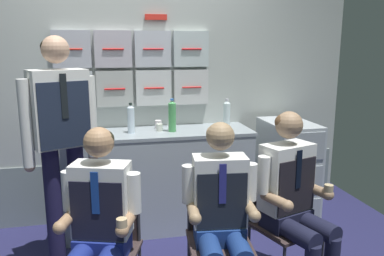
% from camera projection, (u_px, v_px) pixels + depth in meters
% --- Properties ---
extents(galley_bulkhead, '(4.20, 0.14, 2.15)m').
position_uv_depth(galley_bulkhead, '(136.00, 109.00, 3.70)').
color(galley_bulkhead, '#B5BBB6').
rests_on(galley_bulkhead, ground).
extents(galley_counter, '(1.69, 0.53, 0.91)m').
position_uv_depth(galley_counter, '(159.00, 179.00, 3.59)').
color(galley_counter, '#A0ACB3').
rests_on(galley_counter, ground).
extents(service_trolley, '(0.40, 0.65, 0.98)m').
position_uv_depth(service_trolley, '(287.00, 169.00, 3.68)').
color(service_trolley, black).
rests_on(service_trolley, ground).
extents(folding_chair_left, '(0.50, 0.50, 0.82)m').
position_uv_depth(folding_chair_left, '(108.00, 234.00, 2.45)').
color(folding_chair_left, '#2D2D33').
rests_on(folding_chair_left, ground).
extents(crew_member_left, '(0.51, 0.64, 1.21)m').
position_uv_depth(crew_member_left, '(98.00, 223.00, 2.26)').
color(crew_member_left, black).
rests_on(crew_member_left, ground).
extents(folding_chair_right, '(0.44, 0.44, 0.82)m').
position_uv_depth(folding_chair_right, '(217.00, 224.00, 2.59)').
color(folding_chair_right, '#2D2D33').
rests_on(folding_chair_right, ground).
extents(crew_member_right, '(0.48, 0.61, 1.21)m').
position_uv_depth(crew_member_right, '(222.00, 213.00, 2.40)').
color(crew_member_right, black).
rests_on(crew_member_right, ground).
extents(folding_chair_by_counter, '(0.51, 0.51, 0.82)m').
position_uv_depth(folding_chair_by_counter, '(277.00, 210.00, 2.80)').
color(folding_chair_by_counter, '#2D2D33').
rests_on(folding_chair_by_counter, ground).
extents(crew_member_by_counter, '(0.52, 0.67, 1.24)m').
position_uv_depth(crew_member_by_counter, '(294.00, 195.00, 2.63)').
color(crew_member_by_counter, black).
rests_on(crew_member_by_counter, ground).
extents(crew_member_standing, '(0.51, 0.37, 1.73)m').
position_uv_depth(crew_member_standing, '(61.00, 133.00, 2.80)').
color(crew_member_standing, black).
rests_on(crew_member_standing, ground).
extents(water_bottle_blue_cap, '(0.06, 0.06, 0.27)m').
position_uv_depth(water_bottle_blue_cap, '(131.00, 119.00, 3.40)').
color(water_bottle_blue_cap, silver).
rests_on(water_bottle_blue_cap, galley_counter).
extents(water_bottle_tall, '(0.07, 0.07, 0.27)m').
position_uv_depth(water_bottle_tall, '(227.00, 114.00, 3.67)').
color(water_bottle_tall, silver).
rests_on(water_bottle_tall, galley_counter).
extents(water_bottle_clear, '(0.07, 0.07, 0.30)m').
position_uv_depth(water_bottle_clear, '(172.00, 116.00, 3.46)').
color(water_bottle_clear, '#499E56').
rests_on(water_bottle_clear, galley_counter).
extents(coffee_cup_white, '(0.06, 0.06, 0.06)m').
position_uv_depth(coffee_cup_white, '(159.00, 127.00, 3.50)').
color(coffee_cup_white, silver).
rests_on(coffee_cup_white, galley_counter).
extents(paper_cup_blue, '(0.06, 0.06, 0.08)m').
position_uv_depth(paper_cup_blue, '(158.00, 124.00, 3.61)').
color(paper_cup_blue, white).
rests_on(paper_cup_blue, galley_counter).
extents(coffee_cup_spare, '(0.06, 0.06, 0.06)m').
position_uv_depth(coffee_cup_spare, '(92.00, 134.00, 3.24)').
color(coffee_cup_spare, silver).
rests_on(coffee_cup_spare, galley_counter).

